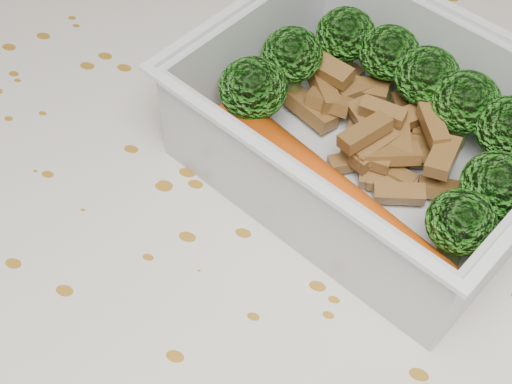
% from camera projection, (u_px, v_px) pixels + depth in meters
% --- Properties ---
extents(dining_table, '(1.40, 0.90, 0.75)m').
position_uv_depth(dining_table, '(260.00, 293.00, 0.45)').
color(dining_table, brown).
rests_on(dining_table, ground).
extents(tablecloth, '(1.46, 0.96, 0.19)m').
position_uv_depth(tablecloth, '(260.00, 250.00, 0.41)').
color(tablecloth, beige).
rests_on(tablecloth, dining_table).
extents(lunch_container, '(0.23, 0.21, 0.07)m').
position_uv_depth(lunch_container, '(371.00, 141.00, 0.38)').
color(lunch_container, silver).
rests_on(lunch_container, tablecloth).
extents(broccoli_florets, '(0.17, 0.14, 0.05)m').
position_uv_depth(broccoli_florets, '(400.00, 103.00, 0.38)').
color(broccoli_florets, '#608C3F').
rests_on(broccoli_florets, lunch_container).
extents(meat_pile, '(0.12, 0.10, 0.03)m').
position_uv_depth(meat_pile, '(379.00, 132.00, 0.39)').
color(meat_pile, brown).
rests_on(meat_pile, lunch_container).
extents(sausage, '(0.15, 0.09, 0.03)m').
position_uv_depth(sausage, '(328.00, 194.00, 0.37)').
color(sausage, '#CA460C').
rests_on(sausage, lunch_container).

